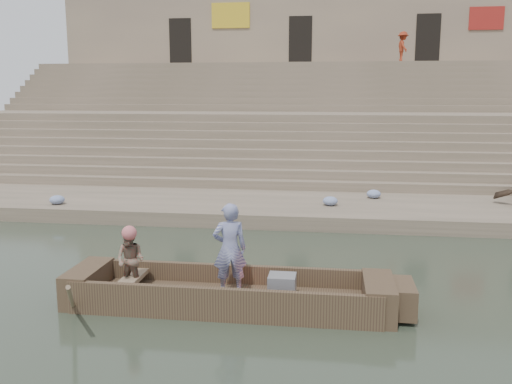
% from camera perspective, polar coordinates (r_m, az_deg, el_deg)
% --- Properties ---
extents(ground, '(120.00, 120.00, 0.00)m').
position_cam_1_polar(ground, '(9.14, 7.48, -13.49)').
color(ground, '#2B3528').
rests_on(ground, ground).
extents(lower_landing, '(32.00, 4.00, 0.40)m').
position_cam_1_polar(lower_landing, '(16.74, 7.80, -1.82)').
color(lower_landing, gray).
rests_on(lower_landing, ground).
extents(mid_landing, '(32.00, 3.00, 2.80)m').
position_cam_1_polar(mid_landing, '(23.98, 7.97, 4.71)').
color(mid_landing, gray).
rests_on(mid_landing, ground).
extents(upper_landing, '(32.00, 3.00, 5.20)m').
position_cam_1_polar(upper_landing, '(30.89, 8.06, 8.15)').
color(upper_landing, gray).
rests_on(upper_landing, ground).
extents(ghat_steps, '(32.00, 11.00, 5.20)m').
position_cam_1_polar(ghat_steps, '(25.63, 8.00, 5.95)').
color(ghat_steps, gray).
rests_on(ghat_steps, ground).
extents(building_wall, '(32.00, 5.07, 11.20)m').
position_cam_1_polar(building_wall, '(34.92, 8.19, 13.30)').
color(building_wall, gray).
rests_on(building_wall, ground).
extents(main_rowboat, '(5.00, 1.30, 0.22)m').
position_cam_1_polar(main_rowboat, '(9.76, -2.91, -11.13)').
color(main_rowboat, brown).
rests_on(main_rowboat, ground).
extents(rowboat_trim, '(6.04, 2.63, 1.77)m').
position_cam_1_polar(rowboat_trim, '(9.65, -1.70, -10.13)').
color(rowboat_trim, brown).
rests_on(rowboat_trim, ground).
extents(standing_man, '(0.67, 0.53, 1.60)m').
position_cam_1_polar(standing_man, '(9.53, -2.72, -5.87)').
color(standing_man, navy).
rests_on(standing_man, main_rowboat).
extents(rowing_man, '(0.61, 0.52, 1.10)m').
position_cam_1_polar(rowing_man, '(9.99, -12.81, -6.87)').
color(rowing_man, '#2B8164').
rests_on(rowing_man, main_rowboat).
extents(television, '(0.46, 0.42, 0.40)m').
position_cam_1_polar(television, '(9.53, 2.63, -9.68)').
color(television, slate).
rests_on(television, main_rowboat).
extents(pedestrian, '(0.74, 1.09, 1.55)m').
position_cam_1_polar(pedestrian, '(30.46, 14.89, 14.24)').
color(pedestrian, maroon).
rests_on(pedestrian, upper_landing).
extents(cloth_bundles, '(17.07, 2.72, 0.26)m').
position_cam_1_polar(cloth_bundles, '(16.25, 9.36, -1.03)').
color(cloth_bundles, '#3F5999').
rests_on(cloth_bundles, lower_landing).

